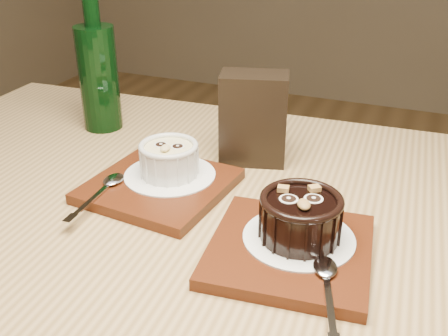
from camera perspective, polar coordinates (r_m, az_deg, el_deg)
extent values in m
cube|color=olive|center=(0.68, -0.21, -7.45)|extent=(1.24, 0.86, 0.04)
cylinder|color=olive|center=(1.37, -17.23, -7.88)|extent=(0.06, 0.06, 0.71)
cube|color=#50200D|center=(0.74, -7.03, -1.94)|extent=(0.20, 0.20, 0.01)
cylinder|color=white|center=(0.75, -5.91, -0.72)|extent=(0.13, 0.13, 0.00)
cylinder|color=silver|center=(0.74, -5.99, 0.77)|extent=(0.08, 0.08, 0.04)
cylinder|color=beige|center=(0.73, -6.06, 2.16)|extent=(0.07, 0.07, 0.00)
torus|color=silver|center=(0.73, -6.07, 2.40)|extent=(0.08, 0.08, 0.01)
cylinder|color=black|center=(0.74, -6.89, 2.58)|extent=(0.02, 0.02, 0.00)
cylinder|color=black|center=(0.73, -5.07, 2.40)|extent=(0.02, 0.02, 0.00)
ellipsoid|color=#D9BF7F|center=(0.72, -6.41, 2.19)|extent=(0.02, 0.02, 0.01)
cube|color=#50200D|center=(0.61, 7.16, -8.88)|extent=(0.20, 0.20, 0.01)
cylinder|color=white|center=(0.62, 8.14, -7.50)|extent=(0.13, 0.13, 0.00)
cylinder|color=black|center=(0.60, 8.29, -5.58)|extent=(0.09, 0.09, 0.05)
cylinder|color=black|center=(0.59, 8.43, -3.74)|extent=(0.08, 0.08, 0.00)
torus|color=black|center=(0.59, 8.46, -3.45)|extent=(0.09, 0.09, 0.01)
cylinder|color=black|center=(0.59, 7.05, -3.31)|extent=(0.02, 0.02, 0.00)
cylinder|color=black|center=(0.60, 9.73, -3.26)|extent=(0.02, 0.02, 0.00)
ellipsoid|color=olive|center=(0.58, 8.69, -3.94)|extent=(0.02, 0.03, 0.01)
cube|color=olive|center=(0.61, 6.46, -2.26)|extent=(0.01, 0.01, 0.01)
cube|color=olive|center=(0.61, 9.82, -2.20)|extent=(0.02, 0.02, 0.01)
cube|color=black|center=(0.80, 3.22, 5.40)|extent=(0.11, 0.08, 0.14)
cylinder|color=black|center=(0.94, -13.47, 9.44)|extent=(0.07, 0.07, 0.18)
cylinder|color=black|center=(0.92, -14.30, 16.64)|extent=(0.03, 0.03, 0.06)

